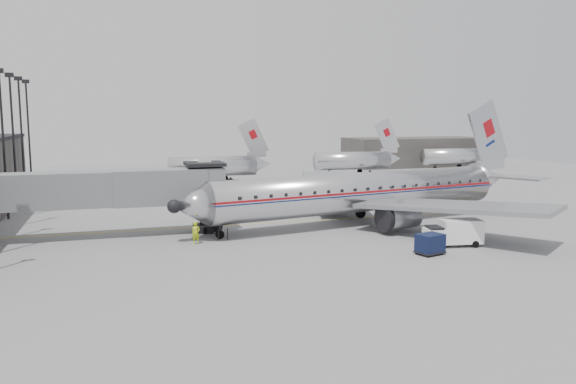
# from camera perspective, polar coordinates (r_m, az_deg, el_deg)

# --- Properties ---
(ground) EXTENTS (160.00, 160.00, 0.00)m
(ground) POSITION_cam_1_polar(r_m,az_deg,el_deg) (50.80, 2.46, -4.22)
(ground) COLOR slate
(ground) RESTS_ON ground
(hangar) EXTENTS (30.00, 12.00, 6.00)m
(hangar) POSITION_cam_1_polar(r_m,az_deg,el_deg) (123.59, 12.90, 4.01)
(hangar) COLOR #383533
(hangar) RESTS_ON ground
(apron_line) EXTENTS (60.00, 0.15, 0.01)m
(apron_line) POSITION_cam_1_polar(r_m,az_deg,el_deg) (57.34, 3.28, -2.85)
(apron_line) COLOR gold
(apron_line) RESTS_ON ground
(jet_bridge) EXTENTS (21.00, 6.20, 7.10)m
(jet_bridge) POSITION_cam_1_polar(r_m,az_deg,el_deg) (50.88, -16.94, 0.24)
(jet_bridge) COLOR slate
(jet_bridge) RESTS_ON ground
(distant_aircraft_near) EXTENTS (16.39, 3.20, 10.26)m
(distant_aircraft_near) POSITION_cam_1_polar(r_m,az_deg,el_deg) (90.40, -7.58, 2.70)
(distant_aircraft_near) COLOR silver
(distant_aircraft_near) RESTS_ON ground
(distant_aircraft_mid) EXTENTS (16.39, 3.20, 10.26)m
(distant_aircraft_mid) POSITION_cam_1_polar(r_m,az_deg,el_deg) (101.74, 6.65, 3.26)
(distant_aircraft_mid) COLOR silver
(distant_aircraft_mid) RESTS_ON ground
(distant_aircraft_far) EXTENTS (16.39, 3.20, 10.26)m
(distant_aircraft_far) POSITION_cam_1_polar(r_m,az_deg,el_deg) (116.83, 16.71, 3.55)
(distant_aircraft_far) COLOR silver
(distant_aircraft_far) RESTS_ON ground
(airliner) EXTENTS (38.93, 35.75, 12.43)m
(airliner) POSITION_cam_1_polar(r_m,az_deg,el_deg) (55.70, 7.96, 0.03)
(airliner) COLOR silver
(airliner) RESTS_ON ground
(service_van) EXTENTS (4.82, 2.49, 2.16)m
(service_van) POSITION_cam_1_polar(r_m,az_deg,el_deg) (47.62, 16.47, -3.94)
(service_van) COLOR white
(service_van) RESTS_ON ground
(baggage_cart_navy) EXTENTS (2.37, 2.04, 1.59)m
(baggage_cart_navy) POSITION_cam_1_polar(r_m,az_deg,el_deg) (44.32, 14.23, -5.10)
(baggage_cart_navy) COLOR black
(baggage_cart_navy) RESTS_ON ground
(baggage_cart_white) EXTENTS (2.52, 2.26, 1.63)m
(baggage_cart_white) POSITION_cam_1_polar(r_m,az_deg,el_deg) (54.51, 10.55, -2.60)
(baggage_cart_white) COLOR silver
(baggage_cart_white) RESTS_ON ground
(ramp_worker) EXTENTS (0.76, 0.58, 1.89)m
(ramp_worker) POSITION_cam_1_polar(r_m,az_deg,el_deg) (46.97, -9.34, -4.12)
(ramp_worker) COLOR #B3CA17
(ramp_worker) RESTS_ON ground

